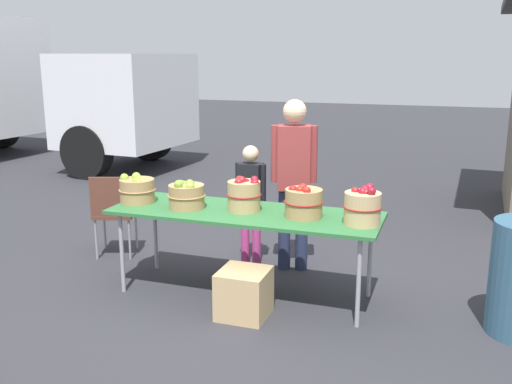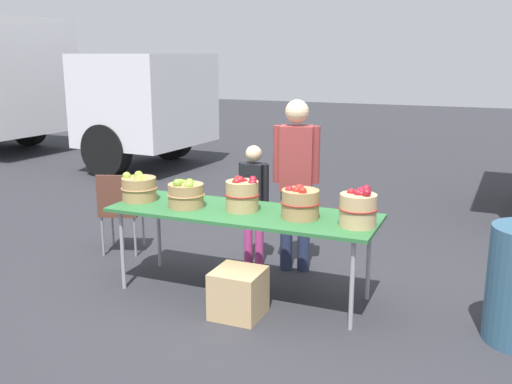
{
  "view_description": "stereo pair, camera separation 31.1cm",
  "coord_description": "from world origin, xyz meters",
  "px_view_note": "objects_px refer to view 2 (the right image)",
  "views": [
    {
      "loc": [
        1.63,
        -4.4,
        2.05
      ],
      "look_at": [
        0.0,
        0.3,
        0.85
      ],
      "focal_mm": 40.36,
      "sensor_mm": 36.0,
      "label": 1
    },
    {
      "loc": [
        1.92,
        -4.29,
        2.05
      ],
      "look_at": [
        0.0,
        0.3,
        0.85
      ],
      "focal_mm": 40.36,
      "sensor_mm": 36.0,
      "label": 2
    }
  ],
  "objects_px": {
    "apple_basket_red_2": "(358,208)",
    "apple_basket_red_1": "(300,203)",
    "box_truck": "(4,82)",
    "apple_basket_red_0": "(242,194)",
    "vendor_adult": "(296,172)",
    "market_table": "(242,216)",
    "folding_chair": "(120,206)",
    "child_customer": "(254,195)",
    "apple_basket_green_0": "(139,188)",
    "produce_crate": "(238,293)",
    "apple_basket_green_1": "(186,194)"
  },
  "relations": [
    {
      "from": "apple_basket_red_1",
      "to": "child_customer",
      "type": "height_order",
      "value": "child_customer"
    },
    {
      "from": "child_customer",
      "to": "box_truck",
      "type": "bearing_deg",
      "value": -27.61
    },
    {
      "from": "apple_basket_red_0",
      "to": "apple_basket_green_0",
      "type": "bearing_deg",
      "value": -177.36
    },
    {
      "from": "child_customer",
      "to": "box_truck",
      "type": "xyz_separation_m",
      "value": [
        -7.33,
        4.11,
        0.79
      ]
    },
    {
      "from": "apple_basket_red_1",
      "to": "vendor_adult",
      "type": "distance_m",
      "value": 0.79
    },
    {
      "from": "apple_basket_green_0",
      "to": "produce_crate",
      "type": "bearing_deg",
      "value": -18.37
    },
    {
      "from": "apple_basket_red_1",
      "to": "folding_chair",
      "type": "relative_size",
      "value": 0.38
    },
    {
      "from": "folding_chair",
      "to": "apple_basket_green_1",
      "type": "bearing_deg",
      "value": 134.68
    },
    {
      "from": "produce_crate",
      "to": "apple_basket_red_0",
      "type": "bearing_deg",
      "value": 109.66
    },
    {
      "from": "apple_basket_red_2",
      "to": "box_truck",
      "type": "xyz_separation_m",
      "value": [
        -8.53,
        4.89,
        0.6
      ]
    },
    {
      "from": "apple_basket_green_1",
      "to": "produce_crate",
      "type": "xyz_separation_m",
      "value": [
        0.65,
        -0.35,
        -0.67
      ]
    },
    {
      "from": "market_table",
      "to": "apple_basket_green_1",
      "type": "bearing_deg",
      "value": -173.73
    },
    {
      "from": "vendor_adult",
      "to": "apple_basket_green_1",
      "type": "bearing_deg",
      "value": 32.19
    },
    {
      "from": "vendor_adult",
      "to": "market_table",
      "type": "bearing_deg",
      "value": 58.11
    },
    {
      "from": "apple_basket_green_0",
      "to": "child_customer",
      "type": "height_order",
      "value": "child_customer"
    },
    {
      "from": "apple_basket_red_2",
      "to": "child_customer",
      "type": "distance_m",
      "value": 1.44
    },
    {
      "from": "apple_basket_red_0",
      "to": "folding_chair",
      "type": "xyz_separation_m",
      "value": [
        -1.59,
        0.46,
        -0.38
      ]
    },
    {
      "from": "apple_basket_green_1",
      "to": "child_customer",
      "type": "height_order",
      "value": "child_customer"
    },
    {
      "from": "apple_basket_red_2",
      "to": "box_truck",
      "type": "relative_size",
      "value": 0.04
    },
    {
      "from": "vendor_adult",
      "to": "box_truck",
      "type": "relative_size",
      "value": 0.21
    },
    {
      "from": "market_table",
      "to": "apple_basket_red_0",
      "type": "distance_m",
      "value": 0.18
    },
    {
      "from": "apple_basket_green_1",
      "to": "apple_basket_red_0",
      "type": "relative_size",
      "value": 1.1
    },
    {
      "from": "apple_basket_green_0",
      "to": "apple_basket_red_2",
      "type": "xyz_separation_m",
      "value": [
        2.01,
        -0.03,
        0.02
      ]
    },
    {
      "from": "apple_basket_red_2",
      "to": "produce_crate",
      "type": "relative_size",
      "value": 0.81
    },
    {
      "from": "box_truck",
      "to": "apple_basket_green_1",
      "type": "bearing_deg",
      "value": -30.92
    },
    {
      "from": "apple_basket_red_2",
      "to": "child_customer",
      "type": "relative_size",
      "value": 0.26
    },
    {
      "from": "market_table",
      "to": "apple_basket_red_2",
      "type": "xyz_separation_m",
      "value": [
        1.0,
        -0.05,
        0.18
      ]
    },
    {
      "from": "apple_basket_red_2",
      "to": "apple_basket_red_0",
      "type": "bearing_deg",
      "value": 175.81
    },
    {
      "from": "apple_basket_red_0",
      "to": "vendor_adult",
      "type": "xyz_separation_m",
      "value": [
        0.24,
        0.7,
        0.08
      ]
    },
    {
      "from": "apple_basket_red_0",
      "to": "child_customer",
      "type": "xyz_separation_m",
      "value": [
        -0.19,
        0.7,
        -0.19
      ]
    },
    {
      "from": "apple_basket_red_2",
      "to": "apple_basket_red_1",
      "type": "bearing_deg",
      "value": 175.03
    },
    {
      "from": "apple_basket_green_0",
      "to": "produce_crate",
      "type": "height_order",
      "value": "apple_basket_green_0"
    },
    {
      "from": "apple_basket_green_1",
      "to": "apple_basket_red_1",
      "type": "relative_size",
      "value": 1.01
    },
    {
      "from": "apple_basket_green_0",
      "to": "produce_crate",
      "type": "xyz_separation_m",
      "value": [
        1.16,
        -0.38,
        -0.67
      ]
    },
    {
      "from": "box_truck",
      "to": "apple_basket_red_0",
      "type": "bearing_deg",
      "value": -28.66
    },
    {
      "from": "apple_basket_green_1",
      "to": "box_truck",
      "type": "bearing_deg",
      "value": 145.09
    },
    {
      "from": "apple_basket_red_0",
      "to": "child_customer",
      "type": "bearing_deg",
      "value": 105.27
    },
    {
      "from": "vendor_adult",
      "to": "box_truck",
      "type": "bearing_deg",
      "value": -42.05
    },
    {
      "from": "apple_basket_red_0",
      "to": "box_truck",
      "type": "height_order",
      "value": "box_truck"
    },
    {
      "from": "apple_basket_green_0",
      "to": "apple_basket_red_2",
      "type": "relative_size",
      "value": 1.06
    },
    {
      "from": "box_truck",
      "to": "produce_crate",
      "type": "bearing_deg",
      "value": -30.38
    },
    {
      "from": "apple_basket_green_1",
      "to": "box_truck",
      "type": "distance_m",
      "value": 8.58
    },
    {
      "from": "market_table",
      "to": "child_customer",
      "type": "bearing_deg",
      "value": 105.57
    },
    {
      "from": "apple_basket_red_0",
      "to": "produce_crate",
      "type": "height_order",
      "value": "apple_basket_red_0"
    },
    {
      "from": "apple_basket_red_1",
      "to": "child_customer",
      "type": "distance_m",
      "value": 1.04
    },
    {
      "from": "apple_basket_green_0",
      "to": "apple_basket_green_1",
      "type": "relative_size",
      "value": 1.0
    },
    {
      "from": "vendor_adult",
      "to": "child_customer",
      "type": "distance_m",
      "value": 0.51
    },
    {
      "from": "apple_basket_green_1",
      "to": "child_customer",
      "type": "distance_m",
      "value": 0.86
    },
    {
      "from": "apple_basket_red_2",
      "to": "folding_chair",
      "type": "distance_m",
      "value": 2.68
    },
    {
      "from": "market_table",
      "to": "folding_chair",
      "type": "xyz_separation_m",
      "value": [
        -1.6,
        0.48,
        -0.2
      ]
    }
  ]
}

